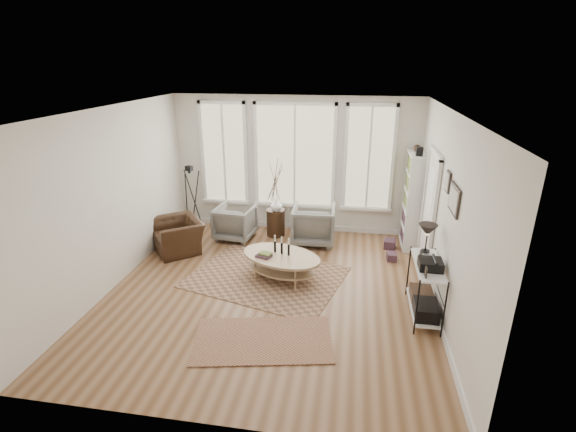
% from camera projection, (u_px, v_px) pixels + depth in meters
% --- Properties ---
extents(room, '(5.50, 5.54, 2.90)m').
position_uv_depth(room, '(270.00, 209.00, 6.40)').
color(room, '#8C6545').
rests_on(room, ground).
extents(bay_window, '(4.14, 0.12, 2.24)m').
position_uv_depth(bay_window, '(295.00, 158.00, 8.82)').
color(bay_window, '#D6C786').
rests_on(bay_window, ground).
extents(door, '(0.09, 1.06, 2.22)m').
position_uv_depth(door, '(429.00, 211.00, 7.16)').
color(door, silver).
rests_on(door, ground).
extents(bookcase, '(0.31, 0.85, 2.06)m').
position_uv_depth(bookcase, '(413.00, 201.00, 8.23)').
color(bookcase, white).
rests_on(bookcase, ground).
extents(low_shelf, '(0.38, 1.08, 1.30)m').
position_uv_depth(low_shelf, '(426.00, 284.00, 6.07)').
color(low_shelf, white).
rests_on(low_shelf, ground).
extents(wall_art, '(0.04, 0.88, 0.44)m').
position_uv_depth(wall_art, '(452.00, 195.00, 5.59)').
color(wall_art, black).
rests_on(wall_art, ground).
extents(rug_main, '(2.93, 2.49, 0.01)m').
position_uv_depth(rug_main, '(266.00, 277.00, 7.29)').
color(rug_main, brown).
rests_on(rug_main, ground).
extents(rug_runner, '(2.01, 1.36, 0.01)m').
position_uv_depth(rug_runner, '(263.00, 339.00, 5.66)').
color(rug_runner, brown).
rests_on(rug_runner, ground).
extents(coffee_table, '(1.63, 1.31, 0.65)m').
position_uv_depth(coffee_table, '(281.00, 260.00, 7.14)').
color(coffee_table, tan).
rests_on(coffee_table, ground).
extents(armchair_left, '(0.84, 0.86, 0.71)m').
position_uv_depth(armchair_left, '(235.00, 222.00, 8.76)').
color(armchair_left, slate).
rests_on(armchair_left, ground).
extents(armchair_right, '(0.88, 0.90, 0.79)m').
position_uv_depth(armchair_right, '(314.00, 225.00, 8.54)').
color(armchair_right, slate).
rests_on(armchair_right, ground).
extents(side_table, '(0.39, 0.39, 1.64)m').
position_uv_depth(side_table, '(275.00, 201.00, 8.76)').
color(side_table, '#332014').
rests_on(side_table, ground).
extents(vase, '(0.25, 0.25, 0.26)m').
position_uv_depth(vase, '(276.00, 205.00, 8.71)').
color(vase, silver).
rests_on(vase, side_table).
extents(accent_chair, '(1.30, 1.28, 0.63)m').
position_uv_depth(accent_chair, '(178.00, 235.00, 8.22)').
color(accent_chair, '#332014').
rests_on(accent_chair, ground).
extents(tripod_camera, '(0.51, 0.51, 1.45)m').
position_uv_depth(tripod_camera, '(192.00, 201.00, 9.11)').
color(tripod_camera, black).
rests_on(tripod_camera, ground).
extents(book_stack_near, '(0.25, 0.30, 0.17)m').
position_uv_depth(book_stack_near, '(390.00, 244.00, 8.40)').
color(book_stack_near, maroon).
rests_on(book_stack_near, ground).
extents(book_stack_far, '(0.19, 0.23, 0.14)m').
position_uv_depth(book_stack_far, '(391.00, 257.00, 7.89)').
color(book_stack_far, maroon).
rests_on(book_stack_far, ground).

